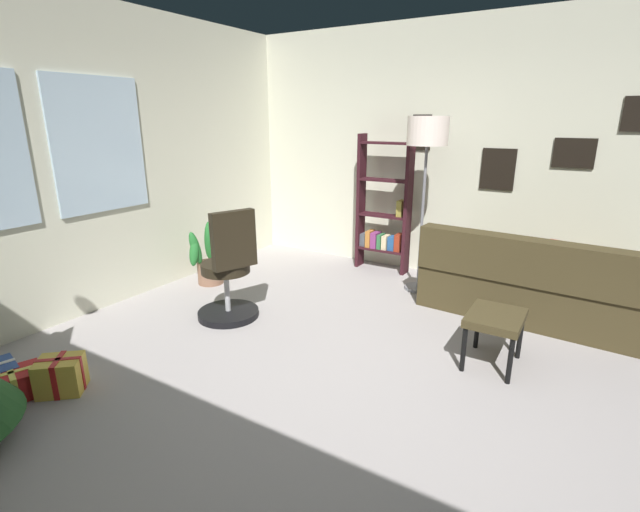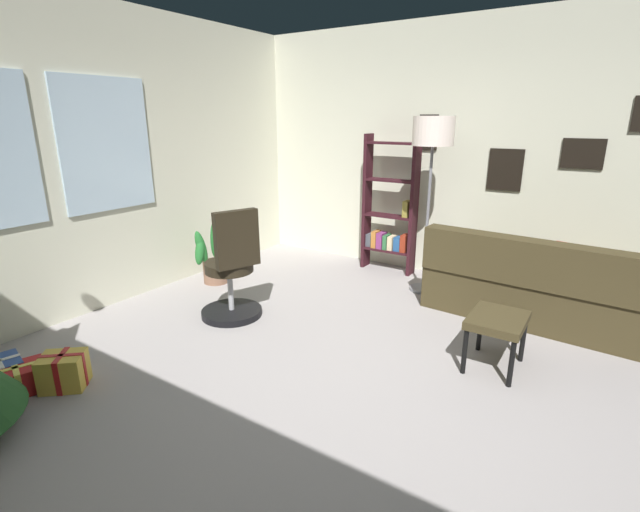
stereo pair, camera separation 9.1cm
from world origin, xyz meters
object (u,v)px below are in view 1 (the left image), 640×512
(couch, at_px, (544,285))
(gift_box_red, at_px, (13,385))
(potted_plant, at_px, (208,259))
(gift_box_gold, at_px, (61,375))
(bookshelf, at_px, (384,213))
(floor_lamp, at_px, (427,142))
(footstool, at_px, (495,322))
(office_chair, at_px, (229,277))

(couch, distance_m, gift_box_red, 4.35)
(potted_plant, bearing_deg, couch, -72.43)
(couch, distance_m, gift_box_gold, 4.06)
(bookshelf, relative_size, potted_plant, 2.35)
(gift_box_gold, relative_size, floor_lamp, 0.20)
(bookshelf, xyz_separation_m, floor_lamp, (-0.42, -0.61, 0.86))
(gift_box_gold, distance_m, potted_plant, 2.19)
(gift_box_red, bearing_deg, footstool, -51.29)
(couch, distance_m, potted_plant, 3.43)
(couch, height_order, footstool, couch)
(gift_box_red, distance_m, office_chair, 1.76)
(potted_plant, bearing_deg, footstool, -93.48)
(gift_box_red, relative_size, floor_lamp, 0.22)
(couch, xyz_separation_m, footstool, (-1.22, 0.20, 0.06))
(gift_box_red, bearing_deg, floor_lamp, -25.69)
(gift_box_red, bearing_deg, bookshelf, -14.70)
(footstool, relative_size, potted_plant, 0.69)
(gift_box_gold, height_order, potted_plant, potted_plant)
(couch, xyz_separation_m, floor_lamp, (-0.00, 1.21, 1.27))
(bookshelf, distance_m, potted_plant, 2.09)
(bookshelf, bearing_deg, floor_lamp, -124.42)
(potted_plant, bearing_deg, office_chair, -124.81)
(gift_box_gold, bearing_deg, bookshelf, -12.34)
(gift_box_gold, xyz_separation_m, potted_plant, (2.07, 0.67, 0.16))
(office_chair, xyz_separation_m, bookshelf, (2.05, -0.59, 0.29))
(gift_box_red, relative_size, bookshelf, 0.25)
(floor_lamp, bearing_deg, gift_box_red, 154.31)
(gift_box_gold, relative_size, potted_plant, 0.52)
(floor_lamp, height_order, potted_plant, floor_lamp)
(office_chair, distance_m, floor_lamp, 2.33)
(gift_box_gold, relative_size, bookshelf, 0.22)
(couch, relative_size, footstool, 4.12)
(floor_lamp, bearing_deg, couch, -89.91)
(gift_box_red, relative_size, potted_plant, 0.58)
(gift_box_red, bearing_deg, potted_plant, 11.53)
(office_chair, height_order, bookshelf, bookshelf)
(office_chair, relative_size, floor_lamp, 0.57)
(office_chair, relative_size, potted_plant, 1.51)
(couch, distance_m, floor_lamp, 1.75)
(gift_box_gold, height_order, floor_lamp, floor_lamp)
(gift_box_red, height_order, potted_plant, potted_plant)
(gift_box_red, bearing_deg, gift_box_gold, -45.52)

